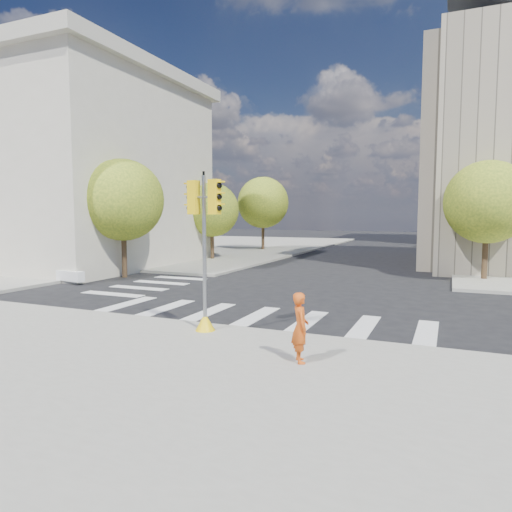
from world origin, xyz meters
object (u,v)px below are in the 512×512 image
(traffic_signal, at_px, (205,264))
(planter_wall, at_px, (45,273))
(lamp_far, at_px, (479,201))
(photographer, at_px, (300,327))
(lamp_near, at_px, (492,195))

(traffic_signal, bearing_deg, planter_wall, 165.79)
(lamp_far, distance_m, photographer, 35.00)
(lamp_near, distance_m, planter_wall, 25.29)
(lamp_near, xyz_separation_m, lamp_far, (0.00, 14.00, 0.00))
(lamp_near, xyz_separation_m, traffic_signal, (-8.49, -18.82, -2.54))
(photographer, bearing_deg, lamp_far, -37.70)
(lamp_near, xyz_separation_m, photographer, (-5.16, -20.43, -3.64))
(traffic_signal, relative_size, photographer, 2.84)
(lamp_near, distance_m, photographer, 21.38)
(lamp_near, height_order, photographer, lamp_near)
(photographer, xyz_separation_m, planter_wall, (-16.37, 7.84, -0.54))
(lamp_near, height_order, lamp_far, same)
(lamp_far, xyz_separation_m, traffic_signal, (-8.49, -32.82, -2.54))
(lamp_near, height_order, traffic_signal, lamp_near)
(lamp_far, bearing_deg, planter_wall, -129.00)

